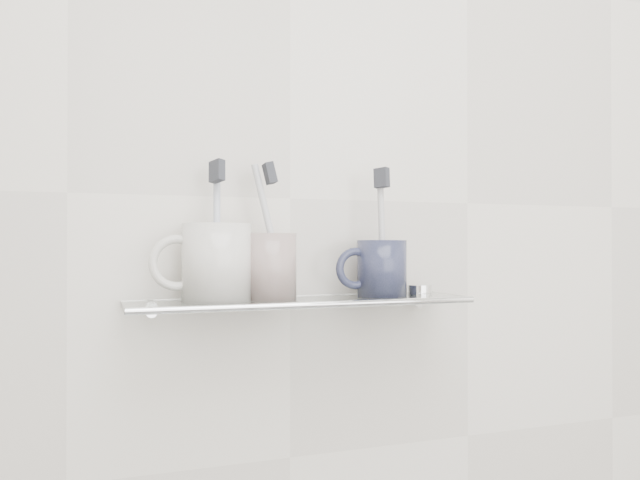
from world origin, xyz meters
name	(u,v)px	position (x,y,z in m)	size (l,w,h in m)	color
wall_back	(290,199)	(0.00, 1.10, 1.25)	(2.50, 2.50, 0.00)	silver
shelf_glass	(303,301)	(0.00, 1.04, 1.10)	(0.50, 0.12, 0.01)	silver
shelf_rail	(316,305)	(0.00, 0.98, 1.10)	(0.01, 0.01, 0.50)	silver
bracket_left	(151,311)	(-0.21, 1.09, 1.09)	(0.02, 0.02, 0.03)	silver
bracket_right	(415,302)	(0.21, 1.09, 1.09)	(0.02, 0.02, 0.03)	silver
mug_left	(217,262)	(-0.12, 1.04, 1.15)	(0.10, 0.10, 0.11)	silver
mug_left_handle	(177,263)	(-0.18, 1.04, 1.15)	(0.08, 0.08, 0.01)	silver
toothbrush_left	(217,229)	(-0.12, 1.04, 1.20)	(0.01, 0.01, 0.19)	#B3BBD3
bristles_left	(217,171)	(-0.12, 1.04, 1.28)	(0.01, 0.02, 0.03)	#2D2F35
mug_center	(270,266)	(-0.05, 1.04, 1.15)	(0.08, 0.08, 0.09)	silver
mug_center_handle	(239,267)	(-0.09, 1.04, 1.15)	(0.07, 0.07, 0.01)	silver
toothbrush_center	(270,229)	(-0.05, 1.04, 1.20)	(0.01, 0.01, 0.19)	silver
bristles_center	(270,173)	(-0.05, 1.04, 1.28)	(0.01, 0.02, 0.03)	#2D2F35
mug_right	(382,268)	(0.13, 1.04, 1.14)	(0.08, 0.08, 0.09)	black
mug_right_handle	(355,268)	(0.09, 1.04, 1.14)	(0.06, 0.06, 0.01)	black
toothbrush_right	(382,230)	(0.13, 1.04, 1.20)	(0.01, 0.01, 0.19)	#B7B3AE
bristles_right	(382,178)	(0.13, 1.04, 1.28)	(0.01, 0.02, 0.03)	#2D2F35
chrome_cap	(420,290)	(0.20, 1.04, 1.11)	(0.04, 0.04, 0.02)	silver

